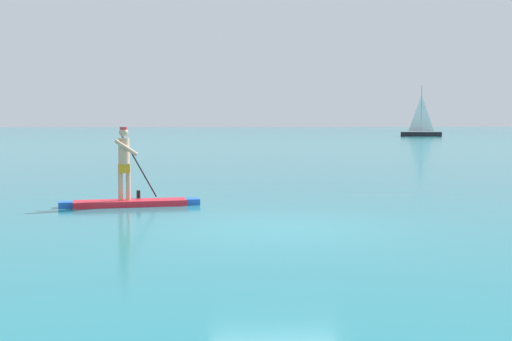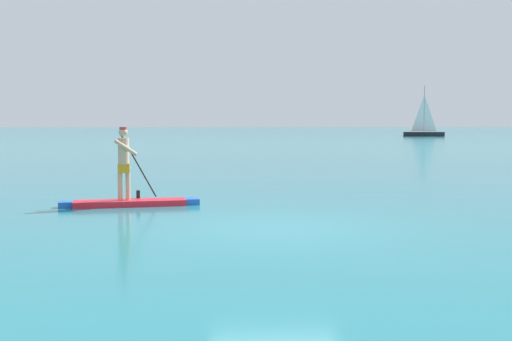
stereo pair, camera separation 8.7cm
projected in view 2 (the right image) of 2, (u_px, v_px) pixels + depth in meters
The scene contains 3 objects.
ground at pixel (277, 229), 12.62m from camera, with size 440.00×440.00×0.00m, color #1E727F.
paddleboarder_mid_center at pixel (129, 191), 15.99m from camera, with size 3.29×1.10×1.87m.
sailboat_right_horizon at pixel (424, 130), 89.79m from camera, with size 5.44×2.53×6.70m.
Camera 2 is at (-1.26, -12.45, 2.00)m, focal length 47.55 mm.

